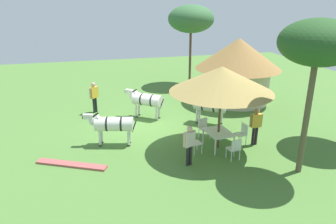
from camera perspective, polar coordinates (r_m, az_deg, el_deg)
The scene contains 17 objects.
ground_plane at distance 16.06m, azimuth -4.05°, elevation -2.25°, with size 36.00×36.00×0.00m, color #4B7634.
thatched_hut at distance 19.47m, azimuth 12.27°, elevation 7.94°, with size 5.01×5.01×3.80m.
shade_umbrella at distance 12.80m, azimuth 9.51°, elevation 5.76°, with size 4.14×4.14×3.49m.
patio_dining_table at distance 13.54m, azimuth 8.96°, elevation -3.80°, with size 1.34×1.06×0.74m.
patio_chair_near_lawn at distance 14.50m, azimuth 6.39°, elevation -2.62°, with size 0.49×0.51×0.90m.
patio_chair_near_hut at distance 13.02m, azimuth 4.65°, elevation -5.28°, with size 0.51×0.50×0.90m.
patio_chair_east_end at distance 12.73m, azimuth 11.76°, elevation -6.26°, with size 0.49×0.50×0.90m.
patio_chair_west_end at distance 14.18m, azimuth 13.05°, elevation -3.57°, with size 0.48×0.47×0.90m.
guest_beside_umbrella at distance 14.05m, azimuth 15.35°, elevation -1.93°, with size 0.22×0.59×1.64m.
guest_behind_table at distance 11.96m, azimuth 3.81°, elevation -5.33°, with size 0.35×0.53×1.60m.
standing_watcher at distance 17.85m, azimuth -13.01°, elevation 3.03°, with size 0.46×0.48×1.70m.
zebra_nearest_camera at distance 16.67m, azimuth -3.87°, elevation 2.13°, with size 1.55×1.86×1.51m.
zebra_by_umbrella at distance 13.78m, azimuth -9.81°, elevation -2.18°, with size 0.99×2.23×1.47m.
zebra_toward_hut at distance 15.95m, azimuth 7.62°, elevation 1.34°, with size 1.60×1.86×1.55m.
acacia_tree_right_background at distance 22.82m, azimuth 4.11°, elevation 16.16°, with size 3.15×3.15×5.53m.
acacia_tree_behind_hut at distance 11.47m, azimuth 25.14°, elevation 10.91°, with size 2.54×2.54×5.42m.
brick_patio_kerb at distance 12.84m, azimuth -16.80°, elevation -8.91°, with size 2.80×0.36×0.08m, color #A44F4C.
Camera 1 is at (14.64, -2.64, 6.05)m, focal length 34.28 mm.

